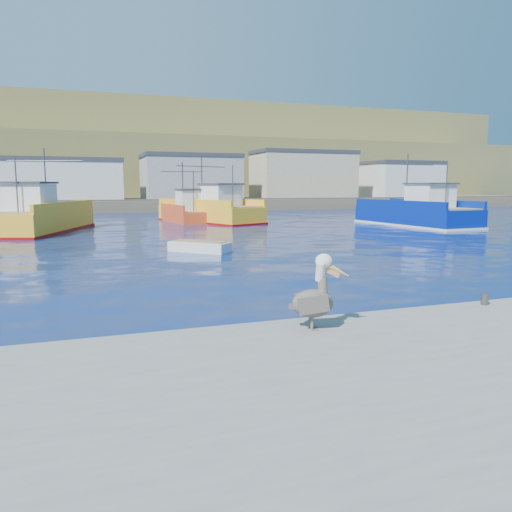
{
  "coord_description": "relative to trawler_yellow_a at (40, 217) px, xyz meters",
  "views": [
    {
      "loc": [
        -7.05,
        -13.62,
        3.64
      ],
      "look_at": [
        -1.18,
        3.09,
        1.15
      ],
      "focal_mm": 35.0,
      "sensor_mm": 36.0,
      "label": 1
    }
  ],
  "objects": [
    {
      "name": "trawler_blue",
      "position": [
        32.61,
        -4.55,
        -0.02
      ],
      "size": [
        6.23,
        13.25,
        6.73
      ],
      "color": "navy",
      "rests_on": "ground"
    },
    {
      "name": "trawler_yellow_a",
      "position": [
        0.0,
        0.0,
        0.0
      ],
      "size": [
        8.44,
        14.02,
        6.77
      ],
      "color": "#FEAF21",
      "rests_on": "ground"
    },
    {
      "name": "ground",
      "position": [
        10.18,
        -29.75,
        -1.15
      ],
      "size": [
        260.0,
        260.0,
        0.0
      ],
      "primitive_type": "plane",
      "color": "#061A50",
      "rests_on": "ground"
    },
    {
      "name": "pelican",
      "position": [
        7.9,
        -33.69,
        0.07
      ],
      "size": [
        1.35,
        0.76,
        1.68
      ],
      "color": "#595451",
      "rests_on": "dock"
    },
    {
      "name": "boat_orange",
      "position": [
        13.34,
        7.08,
        -0.11
      ],
      "size": [
        4.47,
        8.85,
        6.11
      ],
      "color": "#DF481E",
      "rests_on": "ground"
    },
    {
      "name": "trawler_yellow_b",
      "position": [
        15.66,
        6.04,
        -0.03
      ],
      "size": [
        9.02,
        13.5,
        6.7
      ],
      "color": "#FEAF21",
      "rests_on": "ground"
    },
    {
      "name": "dock_bollards",
      "position": [
        10.78,
        -33.15,
        -0.5
      ],
      "size": [
        36.2,
        0.2,
        0.3
      ],
      "color": "#4C4C4C",
      "rests_on": "dock"
    },
    {
      "name": "skiff_mid",
      "position": [
        9.26,
        -16.41,
        -0.91
      ],
      "size": [
        3.3,
        3.28,
        0.75
      ],
      "color": "silver",
      "rests_on": "ground"
    },
    {
      "name": "far_shore",
      "position": [
        10.18,
        79.46,
        7.83
      ],
      "size": [
        200.0,
        81.0,
        24.0
      ],
      "color": "brown",
      "rests_on": "ground"
    },
    {
      "name": "skiff_far",
      "position": [
        36.26,
        2.81,
        -0.9
      ],
      "size": [
        3.38,
        3.33,
        0.76
      ],
      "color": "silver",
      "rests_on": "ground"
    }
  ]
}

